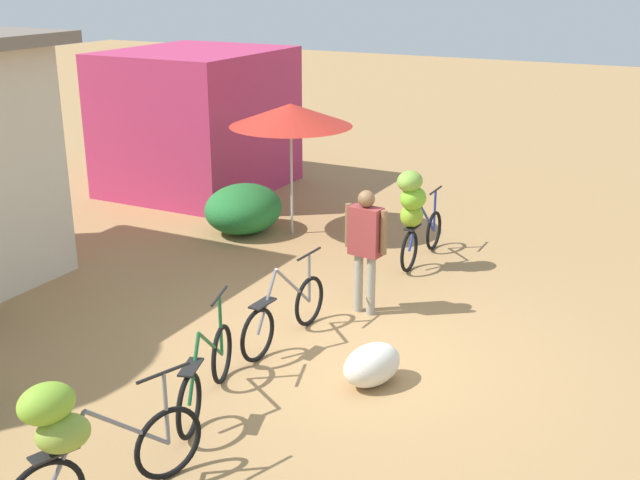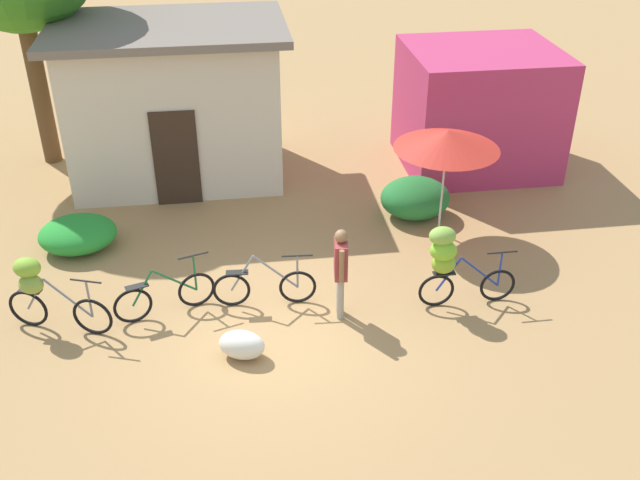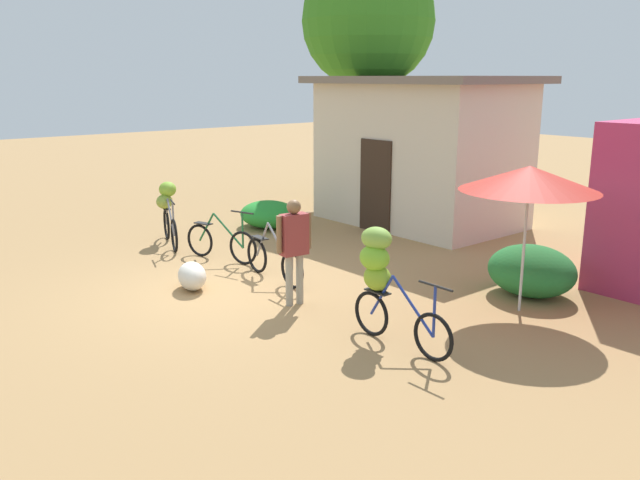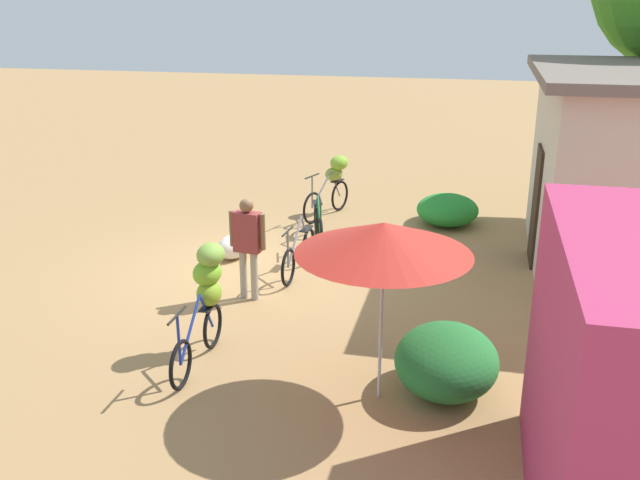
% 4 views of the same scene
% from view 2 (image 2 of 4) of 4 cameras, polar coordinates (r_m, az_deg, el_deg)
% --- Properties ---
extents(ground_plane, '(60.00, 60.00, 0.00)m').
position_cam_2_polar(ground_plane, '(11.50, -3.69, -7.59)').
color(ground_plane, '#A77F4F').
extents(building_low, '(4.77, 3.30, 3.32)m').
position_cam_2_polar(building_low, '(16.09, -11.23, 10.50)').
color(building_low, beige).
rests_on(building_low, ground).
extents(shop_pink, '(3.20, 2.80, 2.65)m').
position_cam_2_polar(shop_pink, '(16.81, 12.17, 9.97)').
color(shop_pink, '#B9325F').
rests_on(shop_pink, ground).
extents(hedge_bush_front_left, '(1.42, 1.24, 0.59)m').
position_cam_2_polar(hedge_bush_front_left, '(14.23, -18.30, 0.44)').
color(hedge_bush_front_left, '#258D2F').
rests_on(hedge_bush_front_left, ground).
extents(hedge_bush_front_right, '(1.38, 1.20, 0.79)m').
position_cam_2_polar(hedge_bush_front_right, '(14.67, 7.40, 3.26)').
color(hedge_bush_front_right, '#257533').
rests_on(hedge_bush_front_right, ground).
extents(market_umbrella, '(1.93, 1.93, 2.11)m').
position_cam_2_polar(market_umbrella, '(13.46, 9.85, 7.69)').
color(market_umbrella, beige).
rests_on(market_umbrella, ground).
extents(bicycle_leftmost, '(1.66, 0.74, 1.23)m').
position_cam_2_polar(bicycle_leftmost, '(12.03, -20.91, -3.52)').
color(bicycle_leftmost, black).
rests_on(bicycle_leftmost, ground).
extents(bicycle_near_pile, '(1.60, 0.54, 0.98)m').
position_cam_2_polar(bicycle_near_pile, '(12.03, -11.92, -4.27)').
color(bicycle_near_pile, black).
rests_on(bicycle_near_pile, ground).
extents(bicycle_center_loaded, '(1.69, 0.18, 0.96)m').
position_cam_2_polar(bicycle_center_loaded, '(12.02, -4.31, -3.63)').
color(bicycle_center_loaded, black).
rests_on(bicycle_center_loaded, ground).
extents(bicycle_by_shop, '(1.64, 0.42, 1.46)m').
position_cam_2_polar(bicycle_by_shop, '(11.85, 9.99, -1.43)').
color(bicycle_by_shop, black).
rests_on(bicycle_by_shop, ground).
extents(produce_sack, '(0.81, 0.66, 0.44)m').
position_cam_2_polar(produce_sack, '(11.05, -6.09, -8.10)').
color(produce_sack, silver).
rests_on(produce_sack, ground).
extents(person_vendor, '(0.24, 0.58, 1.59)m').
position_cam_2_polar(person_vendor, '(11.39, 1.62, -1.93)').
color(person_vendor, gray).
rests_on(person_vendor, ground).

